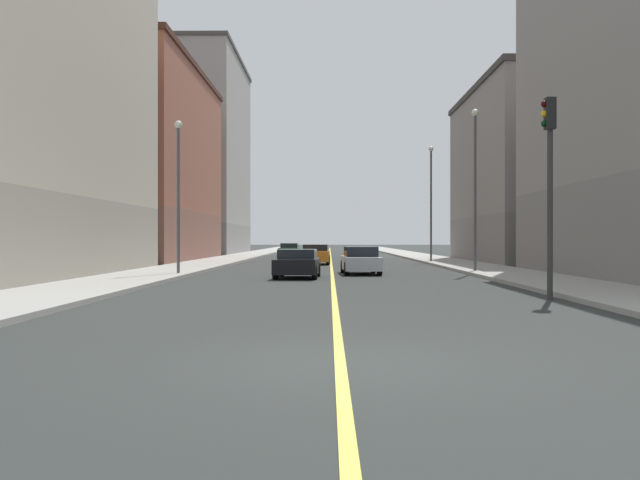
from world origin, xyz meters
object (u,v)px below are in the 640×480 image
Objects in this scene: building_left_mid at (537,175)px; car_silver at (361,261)px; traffic_light_left_near at (549,168)px; car_black at (297,264)px; car_green at (290,250)px; building_right_distant at (199,156)px; building_right_midblock at (139,164)px; street_lamp_left_far at (431,193)px; car_orange at (316,255)px; street_lamp_left_near at (475,174)px; street_lamp_right_near at (178,181)px.

car_silver is (-13.59, -17.13, -5.71)m from building_left_mid.
traffic_light_left_near is (-8.87, -31.79, -2.64)m from building_left_mid.
car_black is 37.07m from car_green.
traffic_light_left_near is 1.45× the size of car_black.
building_right_distant is 50.36m from car_silver.
traffic_light_left_near is at bearing -72.14° from car_silver.
car_silver is at bearing -51.30° from building_right_midblock.
street_lamp_left_far is 1.77× the size of car_orange.
traffic_light_left_near is at bearing -93.79° from street_lamp_left_near.
car_silver is at bearing -70.56° from building_right_distant.
car_orange is at bearing 100.33° from car_silver.
building_right_distant is at bearing 126.08° from street_lamp_left_far.
street_lamp_left_far is 21.04m from car_green.
car_silver reaches higher than car_green.
building_left_mid is 27.11m from car_black.
car_orange is (0.48, 17.08, 0.02)m from car_black.
building_right_midblock is 28.39m from car_black.
building_right_midblock is 5.11× the size of car_orange.
building_right_midblock is at bearing 173.67° from building_left_mid.
street_lamp_left_far is at bearing -57.50° from car_green.
building_right_midblock is 22.70m from street_lamp_left_far.
traffic_light_left_near reaches higher than car_green.
car_black is at bearing -113.86° from street_lamp_left_far.
street_lamp_left_near is at bearing 26.04° from car_black.
traffic_light_left_near is 1.30× the size of car_silver.
car_green is at bearing 99.04° from car_silver.
building_left_mid is at bearing 64.50° from street_lamp_left_near.
traffic_light_left_near is at bearing -105.59° from building_left_mid.
car_orange is at bearing 104.31° from traffic_light_left_near.
street_lamp_left_far is 2.06× the size of car_black.
building_right_distant reaches higher than street_lamp_left_far.
street_lamp_left_near reaches higher than car_silver.
building_right_midblock is at bearing -90.00° from building_right_distant.
car_black is at bearing 124.66° from traffic_light_left_near.
building_right_midblock is at bearing 109.23° from street_lamp_right_near.
traffic_light_left_near is at bearing -91.90° from street_lamp_left_far.
building_left_mid is 33.11m from traffic_light_left_near.
building_left_mid is at bearing 12.71° from car_orange.
building_right_distant reaches higher than street_lamp_right_near.
street_lamp_left_near is (22.13, -45.77, -6.22)m from building_right_distant.
street_lamp_left_far is (-0.00, 15.39, 0.07)m from street_lamp_left_near.
street_lamp_left_far is at bearing -53.92° from building_right_distant.
car_black is (-8.69, -4.24, -4.32)m from street_lamp_left_near.
car_green is at bearing 108.66° from street_lamp_left_near.
car_orange is 1.04× the size of car_silver.
street_lamp_left_near reaches higher than traffic_light_left_near.
street_lamp_left_near is 10.59m from car_black.
street_lamp_right_near is 1.56× the size of car_green.
street_lamp_right_near reaches higher than car_orange.
traffic_light_left_near is at bearing -58.98° from building_right_midblock.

